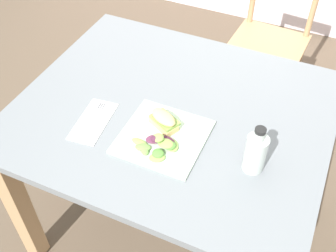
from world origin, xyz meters
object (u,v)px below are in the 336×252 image
at_px(bottle_cold_brew, 255,154).
at_px(dining_table, 173,133).
at_px(plate_lunch, 163,137).
at_px(fork_on_napkin, 95,117).
at_px(sandwich_half_front, 164,120).
at_px(chair_wooden_far, 270,40).

bearing_deg(bottle_cold_brew, dining_table, 156.74).
xyz_separation_m(plate_lunch, fork_on_napkin, (-0.26, -0.01, 0.00)).
xyz_separation_m(dining_table, fork_on_napkin, (-0.23, -0.16, 0.13)).
height_order(plate_lunch, bottle_cold_brew, bottle_cold_brew).
height_order(plate_lunch, sandwich_half_front, sandwich_half_front).
distance_m(fork_on_napkin, bottle_cold_brew, 0.57).
height_order(fork_on_napkin, bottle_cold_brew, bottle_cold_brew).
bearing_deg(dining_table, bottle_cold_brew, -23.26).
bearing_deg(fork_on_napkin, sandwich_half_front, 12.93).
bearing_deg(plate_lunch, sandwich_half_front, 111.88).
bearing_deg(sandwich_half_front, chair_wooden_far, 83.19).
height_order(chair_wooden_far, sandwich_half_front, chair_wooden_far).
xyz_separation_m(chair_wooden_far, bottle_cold_brew, (0.19, -1.17, 0.35)).
bearing_deg(dining_table, fork_on_napkin, -145.53).
bearing_deg(sandwich_half_front, plate_lunch, -68.12).
relative_size(chair_wooden_far, sandwich_half_front, 7.29).
height_order(chair_wooden_far, bottle_cold_brew, bottle_cold_brew).
relative_size(plate_lunch, bottle_cold_brew, 1.60).
relative_size(chair_wooden_far, fork_on_napkin, 4.68).
bearing_deg(plate_lunch, dining_table, 101.06).
distance_m(dining_table, plate_lunch, 0.20).
xyz_separation_m(plate_lunch, bottle_cold_brew, (0.31, -0.00, 0.06)).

